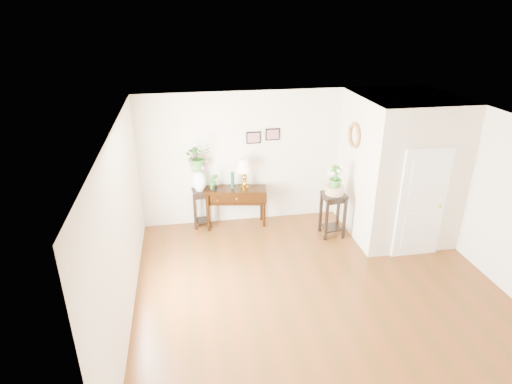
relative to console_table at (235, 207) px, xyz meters
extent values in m
cube|color=brown|center=(1.08, -2.48, -0.43)|extent=(6.00, 5.50, 0.02)
cube|color=white|center=(1.08, -2.48, 2.37)|extent=(6.00, 5.50, 0.02)
cube|color=silver|center=(1.08, 0.27, 0.97)|extent=(6.00, 0.02, 2.80)
cube|color=silver|center=(1.08, -5.23, 0.97)|extent=(6.00, 0.02, 2.80)
cube|color=silver|center=(-1.92, -2.48, 0.97)|extent=(0.02, 5.50, 2.80)
cube|color=silver|center=(4.08, -2.48, 0.97)|extent=(0.02, 5.50, 2.80)
cube|color=silver|center=(3.18, -0.71, 0.97)|extent=(1.80, 1.95, 2.80)
cube|color=white|center=(3.18, -1.71, 0.62)|extent=(0.90, 0.05, 2.10)
cube|color=black|center=(0.43, 0.25, 1.42)|extent=(0.30, 0.02, 0.25)
cube|color=black|center=(0.83, 0.25, 1.47)|extent=(0.30, 0.02, 0.25)
torus|color=#AC692D|center=(2.24, -0.58, 1.62)|extent=(0.07, 0.51, 0.51)
cube|color=black|center=(0.00, 0.00, 0.00)|extent=(1.34, 0.64, 0.86)
cube|color=gold|center=(0.20, 0.00, 0.78)|extent=(0.39, 0.39, 0.64)
cylinder|color=#113F27|center=(-0.05, 0.00, 0.60)|extent=(0.10, 0.10, 0.36)
imported|color=#378129|center=(-0.44, 0.00, 0.60)|extent=(0.21, 0.18, 0.34)
cube|color=black|center=(-0.72, 0.09, -0.01)|extent=(0.35, 0.35, 0.84)
imported|color=#378129|center=(-0.72, 0.09, 1.10)|extent=(0.61, 0.56, 0.58)
cube|color=black|center=(1.88, -0.73, 0.03)|extent=(0.47, 0.47, 0.92)
cylinder|color=beige|center=(1.88, -0.73, 0.57)|extent=(0.46, 0.46, 0.16)
imported|color=#378129|center=(1.88, -0.73, 0.84)|extent=(0.34, 0.34, 0.46)
camera|label=1|loc=(-0.95, -8.05, 3.95)|focal=30.00mm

